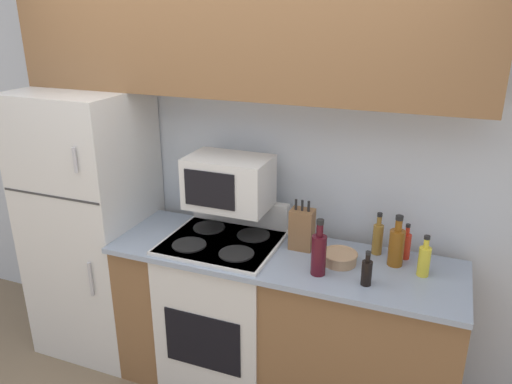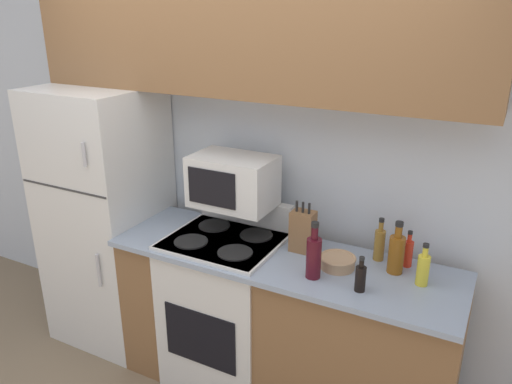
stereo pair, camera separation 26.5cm
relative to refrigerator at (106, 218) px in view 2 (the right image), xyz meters
The scene contains 14 objects.
wall_back 1.11m from the refrigerator, 20.07° to the left, with size 8.00×0.05×2.55m.
lower_cabinets 1.38m from the refrigerator, ahead, with size 1.94×0.61×0.94m.
refrigerator is the anchor object (origin of this frame).
upper_cabinets 1.53m from the refrigerator, ahead, with size 2.65×0.33×0.60m.
stove 1.03m from the refrigerator, ahead, with size 0.64×0.59×1.12m.
microwave 1.03m from the refrigerator, ahead, with size 0.47×0.31×0.30m.
knife_block 1.41m from the refrigerator, ahead, with size 0.13×0.10×0.29m.
bowl 1.64m from the refrigerator, ahead, with size 0.19×0.19×0.06m.
bottle_soy_sauce 1.82m from the refrigerator, ahead, with size 0.05×0.05×0.18m.
bottle_whiskey 1.92m from the refrigerator, ahead, with size 0.08×0.08×0.28m.
bottle_cooking_spray 2.06m from the refrigerator, ahead, with size 0.06×0.06×0.22m.
bottle_wine_red 1.58m from the refrigerator, ahead, with size 0.08×0.08×0.30m.
bottle_vinegar 1.81m from the refrigerator, ahead, with size 0.06×0.06×0.24m.
bottle_hot_sauce 1.96m from the refrigerator, ahead, with size 0.05×0.05×0.20m.
Camera 2 is at (1.36, -1.94, 2.22)m, focal length 35.00 mm.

